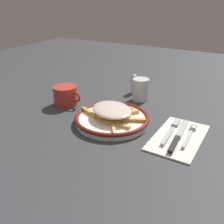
# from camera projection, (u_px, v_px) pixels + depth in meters

# --- Properties ---
(ground_plane) EXTENTS (2.60, 2.60, 0.00)m
(ground_plane) POSITION_uv_depth(u_px,v_px,m) (112.00, 123.00, 0.86)
(ground_plane) COLOR #33353A
(plate) EXTENTS (0.25, 0.25, 0.03)m
(plate) POSITION_uv_depth(u_px,v_px,m) (112.00, 119.00, 0.86)
(plate) COLOR white
(plate) RESTS_ON ground_plane
(fries_heap) EXTENTS (0.24, 0.20, 0.04)m
(fries_heap) POSITION_uv_depth(u_px,v_px,m) (113.00, 111.00, 0.84)
(fries_heap) COLOR tan
(fries_heap) RESTS_ON plate
(napkin) EXTENTS (0.14, 0.24, 0.01)m
(napkin) POSITION_uv_depth(u_px,v_px,m) (179.00, 137.00, 0.77)
(napkin) COLOR silver
(napkin) RESTS_ON ground_plane
(fork) EXTENTS (0.02, 0.18, 0.01)m
(fork) POSITION_uv_depth(u_px,v_px,m) (171.00, 131.00, 0.79)
(fork) COLOR silver
(fork) RESTS_ON napkin
(knife) EXTENTS (0.03, 0.21, 0.01)m
(knife) POSITION_uv_depth(u_px,v_px,m) (177.00, 137.00, 0.75)
(knife) COLOR black
(knife) RESTS_ON napkin
(spoon) EXTENTS (0.02, 0.15, 0.01)m
(spoon) POSITION_uv_depth(u_px,v_px,m) (191.00, 131.00, 0.78)
(spoon) COLOR silver
(spoon) RESTS_ON napkin
(water_glass) EXTENTS (0.07, 0.07, 0.09)m
(water_glass) POSITION_uv_depth(u_px,v_px,m) (141.00, 90.00, 1.03)
(water_glass) COLOR silver
(water_glass) RESTS_ON ground_plane
(coffee_mug) EXTENTS (0.12, 0.09, 0.07)m
(coffee_mug) POSITION_uv_depth(u_px,v_px,m) (66.00, 95.00, 0.99)
(coffee_mug) COLOR #B6362B
(coffee_mug) RESTS_ON ground_plane
(salt_shaker) EXTENTS (0.03, 0.03, 0.08)m
(salt_shaker) POSITION_uv_depth(u_px,v_px,m) (134.00, 84.00, 1.10)
(salt_shaker) COLOR silver
(salt_shaker) RESTS_ON ground_plane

